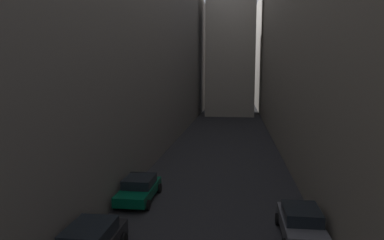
# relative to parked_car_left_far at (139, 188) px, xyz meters

# --- Properties ---
(ground_plane) EXTENTS (264.00, 264.00, 0.00)m
(ground_plane) POSITION_rel_parked_car_left_far_xyz_m (4.40, 21.16, -0.72)
(ground_plane) COLOR #232326
(building_block_left) EXTENTS (13.61, 108.00, 21.68)m
(building_block_left) POSITION_rel_parked_car_left_far_xyz_m (-7.91, 23.16, 10.11)
(building_block_left) COLOR slate
(building_block_left) RESTS_ON ground
(building_block_right) EXTENTS (12.77, 108.00, 23.46)m
(building_block_right) POSITION_rel_parked_car_left_far_xyz_m (16.28, 23.16, 11.01)
(building_block_right) COLOR gray
(building_block_right) RESTS_ON ground
(parked_car_left_far) EXTENTS (2.04, 4.31, 1.40)m
(parked_car_left_far) POSITION_rel_parked_car_left_far_xyz_m (0.00, 0.00, 0.00)
(parked_car_left_far) COLOR #05472D
(parked_car_left_far) RESTS_ON ground
(parked_car_right_far) EXTENTS (1.96, 4.07, 1.52)m
(parked_car_right_far) POSITION_rel_parked_car_left_far_xyz_m (8.80, -3.91, 0.06)
(parked_car_right_far) COLOR #4C4C51
(parked_car_right_far) RESTS_ON ground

